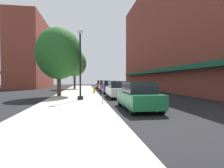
% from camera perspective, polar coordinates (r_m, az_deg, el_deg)
% --- Properties ---
extents(ground_plane, '(90.00, 90.00, 0.00)m').
position_cam_1_polar(ground_plane, '(24.57, -1.21, -2.78)').
color(ground_plane, black).
extents(sidewalk_slab, '(4.80, 50.00, 0.12)m').
position_cam_1_polar(sidewalk_slab, '(25.38, -10.50, -2.53)').
color(sidewalk_slab, '#B7B2A8').
rests_on(sidewalk_slab, ground).
extents(building_right_brick, '(6.80, 40.00, 19.20)m').
position_cam_1_polar(building_right_brick, '(32.57, 18.09, 15.17)').
color(building_right_brick, brown).
rests_on(building_right_brick, ground).
extents(building_far_background, '(6.80, 18.00, 15.06)m').
position_cam_1_polar(building_far_background, '(45.27, -23.96, 8.54)').
color(building_far_background, brown).
rests_on(building_far_background, ground).
extents(lamppost, '(0.48, 0.48, 5.90)m').
position_cam_1_polar(lamppost, '(15.14, -10.11, 6.72)').
color(lamppost, black).
rests_on(lamppost, sidewalk_slab).
extents(fire_hydrant, '(0.33, 0.26, 0.79)m').
position_cam_1_polar(fire_hydrant, '(21.91, -5.73, -1.93)').
color(fire_hydrant, gold).
rests_on(fire_hydrant, sidewalk_slab).
extents(parking_meter_near, '(0.14, 0.09, 1.31)m').
position_cam_1_polar(parking_meter_near, '(12.07, -2.96, -2.61)').
color(parking_meter_near, slate).
rests_on(parking_meter_near, sidewalk_slab).
extents(tree_near, '(4.60, 4.60, 7.01)m').
position_cam_1_polar(tree_near, '(19.30, -16.61, 9.34)').
color(tree_near, '#422D1E').
rests_on(tree_near, sidewalk_slab).
extents(tree_mid, '(4.40, 4.40, 7.31)m').
position_cam_1_polar(tree_mid, '(34.27, -11.88, 6.56)').
color(tree_mid, '#422D1E').
rests_on(tree_mid, sidewalk_slab).
extents(car_green, '(1.80, 4.30, 1.66)m').
position_cam_1_polar(car_green, '(10.77, 8.35, -3.85)').
color(car_green, black).
rests_on(car_green, ground).
extents(car_white, '(1.80, 4.30, 1.66)m').
position_cam_1_polar(car_white, '(17.66, 1.66, -1.79)').
color(car_white, black).
rests_on(car_white, ground).
extents(car_blue, '(1.80, 4.30, 1.66)m').
position_cam_1_polar(car_blue, '(23.53, -0.90, -0.99)').
color(car_blue, black).
rests_on(car_blue, ground).
extents(car_red, '(1.80, 4.30, 1.66)m').
position_cam_1_polar(car_red, '(29.22, -2.39, -0.53)').
color(car_red, black).
rests_on(car_red, ground).
extents(car_black, '(1.80, 4.30, 1.66)m').
position_cam_1_polar(car_black, '(35.83, -3.52, -0.17)').
color(car_black, black).
rests_on(car_black, ground).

